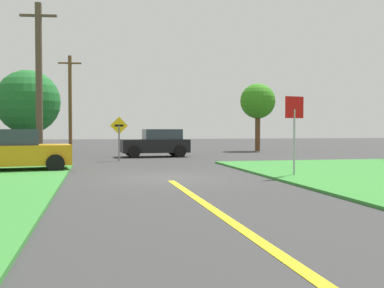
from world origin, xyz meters
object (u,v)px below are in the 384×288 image
utility_pole_mid (39,81)px  pine_tree_center (28,102)px  parked_car_near_building (16,151)px  oak_tree_left (258,102)px  stop_sign (294,121)px  car_approaching_junction (157,143)px  utility_pole_far (70,101)px  direction_sign (119,134)px

utility_pole_mid → pine_tree_center: (-1.60, 7.79, -0.62)m
parked_car_near_building → oak_tree_left: (14.80, 13.82, 2.86)m
utility_pole_mid → oak_tree_left: utility_pole_mid is taller
stop_sign → utility_pole_mid: utility_pole_mid is taller
utility_pole_mid → pine_tree_center: size_ratio=1.43×
stop_sign → utility_pole_mid: 13.51m
parked_car_near_building → stop_sign: bearing=-30.7°
oak_tree_left → pine_tree_center: 16.16m
stop_sign → car_approaching_junction: size_ratio=0.68×
oak_tree_left → utility_pole_far: bearing=159.1°
parked_car_near_building → direction_sign: 6.57m
parked_car_near_building → utility_pole_mid: 6.42m
stop_sign → utility_pole_far: 24.68m
car_approaching_junction → oak_tree_left: (8.31, 5.57, 2.86)m
pine_tree_center → direction_sign: bearing=-56.3°
utility_pole_far → oak_tree_left: utility_pole_far is taller
car_approaching_junction → utility_pole_mid: bearing=20.5°
parked_car_near_building → pine_tree_center: bearing=88.0°
utility_pole_far → pine_tree_center: bearing=-112.6°
car_approaching_junction → utility_pole_mid: (-6.25, -2.70, 3.24)m
utility_pole_far → direction_sign: 14.55m
car_approaching_junction → direction_sign: (-2.34, -3.18, 0.60)m
utility_pole_far → oak_tree_left: 14.73m
car_approaching_junction → pine_tree_center: size_ratio=0.72×
car_approaching_junction → parked_car_near_building: (-6.49, -8.25, -0.00)m
oak_tree_left → direction_sign: bearing=-140.6°
car_approaching_junction → utility_pole_mid: size_ratio=0.51×
parked_car_near_building → utility_pole_mid: utility_pole_mid is taller
stop_sign → pine_tree_center: size_ratio=0.49×
car_approaching_junction → utility_pole_far: (-5.46, 10.82, 3.05)m
parked_car_near_building → pine_tree_center: pine_tree_center is taller
parked_car_near_building → oak_tree_left: 20.45m
utility_pole_far → oak_tree_left: bearing=-20.9°
utility_pole_far → oak_tree_left: size_ratio=1.48×
utility_pole_far → pine_tree_center: size_ratio=1.35×
stop_sign → car_approaching_junction: bearing=-88.9°
utility_pole_mid → oak_tree_left: bearing=29.6°
parked_car_near_building → car_approaching_junction: bearing=44.0°
parked_car_near_building → direction_sign: (4.15, 5.06, 0.60)m
car_approaching_junction → parked_car_near_building: same height
oak_tree_left → pine_tree_center: size_ratio=0.91×
utility_pole_far → stop_sign: bearing=-69.8°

